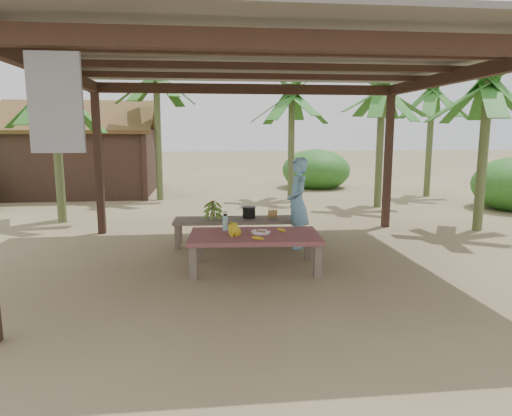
{
  "coord_description": "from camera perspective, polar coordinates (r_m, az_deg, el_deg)",
  "views": [
    {
      "loc": [
        -0.84,
        -6.46,
        1.9
      ],
      "look_at": [
        -0.1,
        0.11,
        0.8
      ],
      "focal_mm": 32.0,
      "sensor_mm": 36.0,
      "label": 1
    }
  ],
  "objects": [
    {
      "name": "bench",
      "position": [
        7.75,
        -2.1,
        -1.76
      ],
      "size": [
        2.22,
        0.69,
        0.45
      ],
      "rotation": [
        0.0,
        0.0,
        -0.04
      ],
      "color": "brown",
      "rests_on": "ground"
    },
    {
      "name": "work_table",
      "position": [
        6.38,
        -0.19,
        -3.84
      ],
      "size": [
        1.87,
        1.12,
        0.5
      ],
      "rotation": [
        0.0,
        0.0,
        -0.07
      ],
      "color": "brown",
      "rests_on": "ground"
    },
    {
      "name": "banana_plant_n",
      "position": [
        12.92,
        4.49,
        12.9
      ],
      "size": [
        1.8,
        1.8,
        3.17
      ],
      "color": "#596638",
      "rests_on": "ground"
    },
    {
      "name": "banana_plant_ne",
      "position": [
        12.02,
        15.46,
        12.95
      ],
      "size": [
        1.8,
        1.8,
        3.19
      ],
      "color": "#596638",
      "rests_on": "ground"
    },
    {
      "name": "plate",
      "position": [
        6.39,
        0.6,
        -3.05
      ],
      "size": [
        0.27,
        0.27,
        0.04
      ],
      "color": "white",
      "rests_on": "work_table"
    },
    {
      "name": "woman",
      "position": [
        7.55,
        5.23,
        0.63
      ],
      "size": [
        0.37,
        0.55,
        1.5
      ],
      "primitive_type": "imported",
      "rotation": [
        0.0,
        0.0,
        -1.55
      ],
      "color": "#72AED8",
      "rests_on": "ground"
    },
    {
      "name": "ripe_banana_bunch",
      "position": [
        6.31,
        -3.33,
        -2.53
      ],
      "size": [
        0.36,
        0.32,
        0.19
      ],
      "primitive_type": null,
      "rotation": [
        0.0,
        0.0,
        -0.22
      ],
      "color": "yellow",
      "rests_on": "work_table"
    },
    {
      "name": "cooking_pot",
      "position": [
        7.79,
        -0.89,
        -0.6
      ],
      "size": [
        0.22,
        0.22,
        0.18
      ],
      "primitive_type": "cylinder",
      "color": "black",
      "rests_on": "bench"
    },
    {
      "name": "water_flask",
      "position": [
        6.59,
        -3.86,
        -1.81
      ],
      "size": [
        0.07,
        0.07,
        0.28
      ],
      "color": "#3AB5A7",
      "rests_on": "work_table"
    },
    {
      "name": "hut",
      "position": [
        14.94,
        -20.72,
        5.8
      ],
      "size": [
        4.4,
        3.43,
        2.85
      ],
      "color": "black",
      "rests_on": "ground"
    },
    {
      "name": "loose_banana_front",
      "position": [
        6.02,
        0.23,
        -3.79
      ],
      "size": [
        0.17,
        0.07,
        0.04
      ],
      "primitive_type": "ellipsoid",
      "rotation": [
        0.0,
        0.0,
        1.4
      ],
      "color": "yellow",
      "rests_on": "work_table"
    },
    {
      "name": "banana_plant_w",
      "position": [
        10.43,
        -23.91,
        12.07
      ],
      "size": [
        1.8,
        1.8,
        3.01
      ],
      "color": "#596638",
      "rests_on": "ground"
    },
    {
      "name": "loose_banana_side",
      "position": [
        6.53,
        3.22,
        -2.76
      ],
      "size": [
        0.13,
        0.12,
        0.04
      ],
      "primitive_type": "ellipsoid",
      "rotation": [
        0.0,
        0.0,
        0.84
      ],
      "color": "yellow",
      "rests_on": "work_table"
    },
    {
      "name": "ground",
      "position": [
        6.79,
        0.96,
        -6.82
      ],
      "size": [
        80.0,
        80.0,
        0.0
      ],
      "primitive_type": "plane",
      "color": "brown",
      "rests_on": "ground"
    },
    {
      "name": "banana_plant_e",
      "position": [
        9.8,
        26.97,
        12.28
      ],
      "size": [
        1.8,
        1.8,
        3.04
      ],
      "color": "#596638",
      "rests_on": "ground"
    },
    {
      "name": "skewer_rack",
      "position": [
        7.71,
        2.09,
        -0.49
      ],
      "size": [
        0.18,
        0.09,
        0.24
      ],
      "primitive_type": null,
      "rotation": [
        0.0,
        0.0,
        -0.04
      ],
      "color": "#A57F47",
      "rests_on": "bench"
    },
    {
      "name": "pavilion",
      "position": [
        6.56,
        0.92,
        17.14
      ],
      "size": [
        6.6,
        5.6,
        2.95
      ],
      "color": "black",
      "rests_on": "ground"
    },
    {
      "name": "banana_plant_far",
      "position": [
        14.54,
        21.16,
        12.5
      ],
      "size": [
        1.8,
        1.8,
        3.32
      ],
      "color": "#596638",
      "rests_on": "ground"
    },
    {
      "name": "green_banana_stalk",
      "position": [
        7.71,
        -5.39,
        -0.2
      ],
      "size": [
        0.3,
        0.3,
        0.33
      ],
      "primitive_type": null,
      "rotation": [
        0.0,
        0.0,
        -0.04
      ],
      "color": "#598C2D",
      "rests_on": "bench"
    },
    {
      "name": "banana_plant_nw",
      "position": [
        13.19,
        -12.36,
        14.82
      ],
      "size": [
        1.8,
        1.8,
        3.69
      ],
      "color": "#596638",
      "rests_on": "ground"
    }
  ]
}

